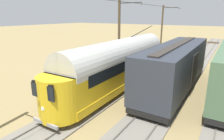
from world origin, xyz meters
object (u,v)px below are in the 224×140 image
object	(u,v)px
vintage_streetcar	(119,63)
catenary_pole_foreground	(162,28)
catenary_pole_mid_near	(120,36)
boxcar_adjacent	(176,66)

from	to	relation	value
vintage_streetcar	catenary_pole_foreground	xyz separation A→B (m)	(2.48, -19.20, 1.86)
vintage_streetcar	catenary_pole_foreground	distance (m)	19.45
vintage_streetcar	catenary_pole_foreground	size ratio (longest dim) A/B	2.11
catenary_pole_mid_near	vintage_streetcar	bearing A→B (deg)	119.77
catenary_pole_foreground	catenary_pole_mid_near	world-z (taller)	same
catenary_pole_mid_near	catenary_pole_foreground	bearing A→B (deg)	-90.00
vintage_streetcar	catenary_pole_mid_near	bearing A→B (deg)	-60.23
vintage_streetcar	catenary_pole_mid_near	world-z (taller)	catenary_pole_mid_near
vintage_streetcar	catenary_pole_mid_near	xyz separation A→B (m)	(2.48, -4.33, 1.86)
boxcar_adjacent	catenary_pole_mid_near	world-z (taller)	catenary_pole_mid_near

